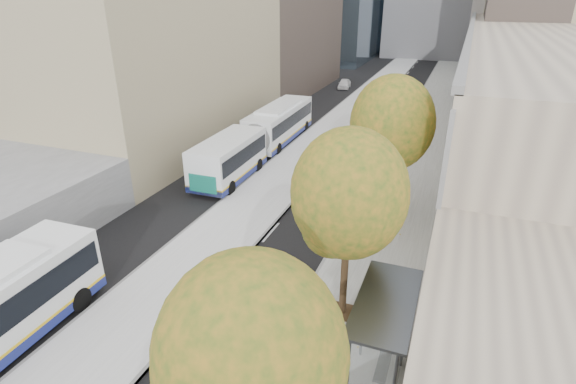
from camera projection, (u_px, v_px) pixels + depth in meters
The scene contains 10 objects.
bus_platform at pixel (325, 137), 39.11m from camera, with size 4.25×150.00×0.15m, color #B5B5B5.
sidewalk at pixel (419, 149), 36.47m from camera, with size 4.75×150.00×0.08m, color gray.
building_tan at pixel (544, 59), 55.69m from camera, with size 18.00×92.00×8.00m, color gray.
bus_shelter at pixel (391, 313), 14.66m from camera, with size 1.90×4.40×2.53m.
tree_b at pixel (251, 356), 9.12m from camera, with size 4.00×4.00×6.97m.
tree_c at pixel (349, 194), 15.82m from camera, with size 4.20×4.20×7.28m.
tree_d at pixel (392, 123), 23.37m from camera, with size 4.40×4.40×7.60m.
bus_far at pixel (261, 136), 34.41m from camera, with size 2.86×17.59×2.93m.
cyclist at pixel (179, 368), 14.30m from camera, with size 0.69×1.76×2.20m.
distant_car at pixel (344, 84), 58.75m from camera, with size 1.41×3.50×1.19m, color silver.
Camera 1 is at (6.82, -1.19, 11.83)m, focal length 28.00 mm.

